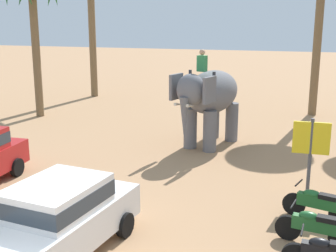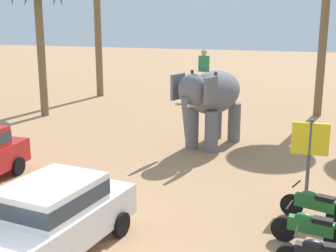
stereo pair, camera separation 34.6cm
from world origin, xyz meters
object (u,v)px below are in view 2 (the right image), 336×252
Objects in this scene: car_sedan_foreground at (55,215)px; signboard_yellow at (310,145)px; motorcycle_far_in_row at (310,228)px; motorcycle_end_of_row at (315,205)px; elephant_with_mahout at (211,97)px.

signboard_yellow is (5.21, 4.61, 0.76)m from car_sedan_foreground.
signboard_yellow is at bearing 92.66° from motorcycle_far_in_row.
motorcycle_end_of_row is 1.77m from signboard_yellow.
elephant_with_mahout reaches higher than car_sedan_foreground.
motorcycle_end_of_row is 0.73× the size of signboard_yellow.
elephant_with_mahout is 8.51m from motorcycle_far_in_row.
motorcycle_far_in_row is 1.02× the size of motorcycle_end_of_row.
motorcycle_far_in_row and motorcycle_end_of_row have the same top height.
car_sedan_foreground reaches higher than motorcycle_far_in_row.
car_sedan_foreground is 6.39m from motorcycle_end_of_row.
car_sedan_foreground is at bearing -159.80° from motorcycle_far_in_row.
signboard_yellow reaches higher than car_sedan_foreground.
car_sedan_foreground is 1.07× the size of elephant_with_mahout.
elephant_with_mahout reaches higher than motorcycle_far_in_row.
car_sedan_foreground is 1.79× the size of signboard_yellow.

